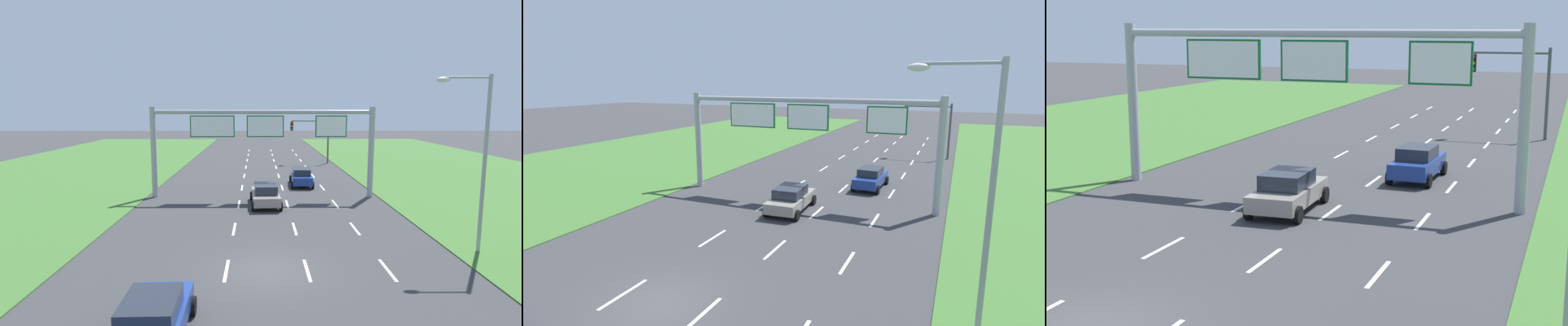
{
  "view_description": "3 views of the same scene",
  "coord_description": "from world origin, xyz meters",
  "views": [
    {
      "loc": [
        -0.4,
        -16.76,
        7.05
      ],
      "look_at": [
        -0.13,
        16.53,
        2.38
      ],
      "focal_mm": 28.0,
      "sensor_mm": 36.0,
      "label": 1
    },
    {
      "loc": [
        9.38,
        -10.35,
        7.9
      ],
      "look_at": [
        -2.28,
        16.23,
        1.93
      ],
      "focal_mm": 28.0,
      "sensor_mm": 36.0,
      "label": 2
    },
    {
      "loc": [
        10.3,
        -12.96,
        6.91
      ],
      "look_at": [
        0.51,
        12.82,
        1.67
      ],
      "focal_mm": 50.0,
      "sensor_mm": 36.0,
      "label": 3
    }
  ],
  "objects": [
    {
      "name": "car_mid_lane",
      "position": [
        0.17,
        11.7,
        0.78
      ],
      "size": [
        2.29,
        4.47,
        1.53
      ],
      "rotation": [
        0.0,
        0.0,
        0.05
      ],
      "color": "gray",
      "rests_on": "ground_plane"
    },
    {
      "name": "street_lamp",
      "position": [
        9.94,
        2.12,
        5.08
      ],
      "size": [
        2.61,
        0.32,
        8.5
      ],
      "color": "#9EA0A5",
      "rests_on": "ground_plane"
    },
    {
      "name": "car_near_red",
      "position": [
        3.52,
        19.01,
        0.8
      ],
      "size": [
        2.08,
        4.25,
        1.55
      ],
      "rotation": [
        0.0,
        0.0,
        -0.03
      ],
      "color": "navy",
      "rests_on": "ground_plane"
    },
    {
      "name": "sign_gantry",
      "position": [
        0.0,
        14.41,
        4.94
      ],
      "size": [
        17.24,
        0.44,
        7.0
      ],
      "color": "#9EA0A5",
      "rests_on": "ground_plane"
    },
    {
      "name": "traffic_light_mast",
      "position": [
        6.39,
        33.27,
        3.87
      ],
      "size": [
        4.76,
        0.49,
        5.6
      ],
      "color": "#47494F",
      "rests_on": "ground_plane"
    },
    {
      "name": "lane_dashes_inner_left",
      "position": [
        -1.75,
        15.0,
        0.0
      ],
      "size": [
        0.14,
        68.4,
        0.01
      ],
      "color": "white",
      "rests_on": "ground_plane"
    },
    {
      "name": "lane_dashes_slip",
      "position": [
        5.25,
        15.0,
        0.0
      ],
      "size": [
        0.14,
        68.4,
        0.01
      ],
      "color": "white",
      "rests_on": "ground_plane"
    },
    {
      "name": "lane_dashes_inner_right",
      "position": [
        1.75,
        15.0,
        0.0
      ],
      "size": [
        0.14,
        68.4,
        0.01
      ],
      "color": "white",
      "rests_on": "ground_plane"
    }
  ]
}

